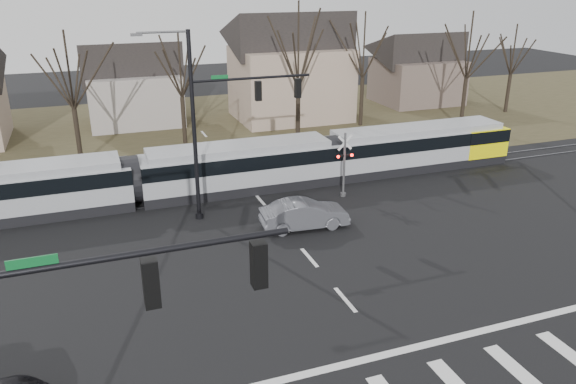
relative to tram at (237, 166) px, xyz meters
name	(u,v)px	position (x,y,z in m)	size (l,w,h in m)	color
ground	(368,326)	(0.81, -16.00, -1.62)	(140.00, 140.00, 0.00)	black
grass_verge	(199,128)	(0.81, 16.00, -1.62)	(140.00, 28.00, 0.01)	#38331E
stop_line	(391,353)	(0.81, -17.80, -1.62)	(28.00, 0.35, 0.01)	silver
lane_dashes	(250,188)	(0.81, 0.00, -1.62)	(0.18, 30.00, 0.01)	silver
rail_pair	(251,189)	(0.81, -0.20, -1.59)	(90.00, 1.52, 0.06)	#59595E
tram	(237,166)	(0.00, 0.00, 0.00)	(39.32, 2.92, 2.98)	gray
sedan	(304,214)	(1.85, -6.69, -0.85)	(4.82, 1.99, 1.55)	#515259
signal_pole_near_left	(54,354)	(-9.60, -22.00, 4.08)	(9.28, 0.44, 10.20)	black
signal_pole_far	(223,116)	(-1.60, -3.50, 4.08)	(9.28, 0.44, 10.20)	black
rail_crossing_signal	(344,167)	(5.81, -3.21, 0.26)	(1.08, 0.36, 4.00)	#59595B
tree_row	(237,82)	(2.81, 10.00, 3.38)	(59.20, 7.20, 10.00)	black
house_b	(132,80)	(-4.19, 20.00, 2.35)	(8.64, 7.56, 7.65)	gray
house_c	(290,62)	(9.81, 17.00, 3.61)	(10.80, 8.64, 10.10)	gray
house_d	(418,65)	(24.81, 19.00, 2.35)	(8.64, 7.56, 7.65)	brown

